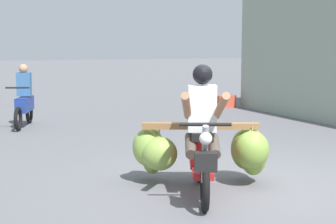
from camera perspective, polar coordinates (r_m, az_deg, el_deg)
ground_plane at (r=6.69m, az=9.50°, el=-8.27°), size 120.00×120.00×0.00m
motorbike_main_loaded at (r=6.50m, az=4.09°, el=-3.92°), size 1.81×1.93×1.58m
motorbike_distant_ahead_left at (r=11.79m, az=-15.82°, el=1.16°), size 0.75×1.54×1.40m
produce_crate at (r=15.01m, az=6.35°, el=1.19°), size 0.56×0.40×0.36m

